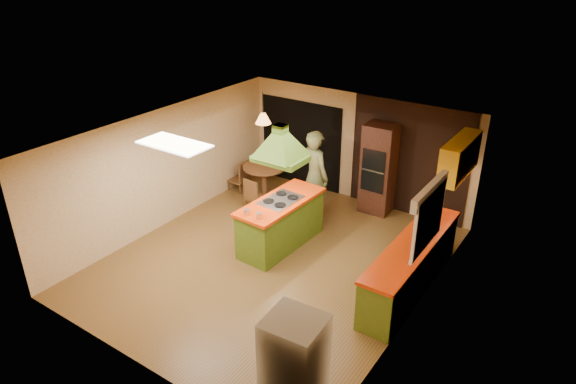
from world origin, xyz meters
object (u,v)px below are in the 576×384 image
Objects in this scene: man at (315,176)px; dining_table at (264,175)px; refrigerator at (294,374)px; kitchen_island at (281,222)px; canister_large at (437,207)px; wall_oven at (379,169)px.

man reaches higher than dining_table.
man is 1.66m from dining_table.
refrigerator is 1.62× the size of dining_table.
kitchen_island is 1.43m from man.
kitchen_island is 2.02× the size of dining_table.
refrigerator reaches higher than dining_table.
kitchen_island is 2.97m from canister_large.
man is at bearing -10.60° from dining_table.
man is 1.24× the size of refrigerator.
man is 2.67m from canister_large.
dining_table is at bearing 125.93° from refrigerator.
man is 2.00× the size of dining_table.
wall_oven is at bearing 101.96° from refrigerator.
kitchen_island is 1.01× the size of man.
kitchen_island is at bearing -45.34° from dining_table.
dining_table is (-2.53, -0.77, -0.48)m from wall_oven.
refrigerator reaches higher than kitchen_island.
kitchen_island is 4.24m from refrigerator.
dining_table is (-1.56, 0.29, -0.47)m from man.
canister_large reaches higher than kitchen_island.
refrigerator is 4.69m from canister_large.
dining_table is at bearing -164.77° from wall_oven.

